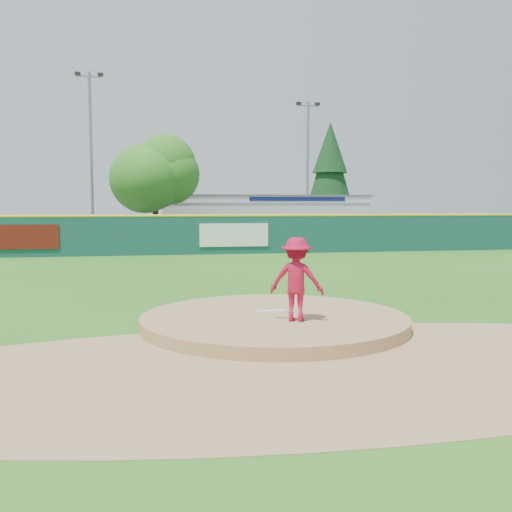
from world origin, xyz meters
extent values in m
plane|color=#286B19|center=(0.00, 0.00, 0.00)|extent=(120.00, 120.00, 0.00)
cylinder|color=#9E774C|center=(0.00, 0.00, 0.00)|extent=(5.50, 5.50, 0.50)
cube|color=white|center=(0.00, 0.30, 0.27)|extent=(0.60, 0.15, 0.04)
cylinder|color=#9E774C|center=(0.00, -3.00, 0.01)|extent=(15.40, 15.40, 0.01)
cube|color=#38383A|center=(0.00, 27.00, 0.01)|extent=(44.00, 16.00, 0.02)
imported|color=#AD0E2F|center=(0.29, -0.67, 1.07)|extent=(1.22, 0.99, 1.64)
imported|color=white|center=(-4.77, 24.36, 0.70)|extent=(4.95, 2.38, 1.36)
cube|color=silver|center=(6.00, 32.00, 1.60)|extent=(15.00, 8.00, 3.20)
cube|color=white|center=(6.00, 27.98, 3.00)|extent=(15.00, 0.06, 0.55)
cube|color=#0F194C|center=(8.00, 27.94, 3.00)|extent=(7.00, 0.03, 0.28)
cube|color=#59595B|center=(6.00, 32.00, 3.25)|extent=(15.20, 8.20, 0.12)
cube|color=#5F150D|center=(-8.61, 17.92, 1.00)|extent=(3.60, 0.04, 1.20)
cube|color=white|center=(1.90, 17.92, 1.00)|extent=(3.60, 0.04, 1.20)
cube|color=#14413D|center=(0.00, 18.00, 1.00)|extent=(40.00, 0.10, 2.00)
cylinder|color=yellow|center=(0.00, 18.00, 2.00)|extent=(40.00, 0.14, 0.14)
cylinder|color=#382314|center=(-2.00, 25.00, 1.30)|extent=(0.36, 0.36, 2.60)
sphere|color=#387F23|center=(-2.00, 25.00, 4.56)|extent=(5.60, 5.60, 5.60)
cylinder|color=#382314|center=(13.00, 36.00, 0.80)|extent=(0.40, 0.40, 1.60)
cone|color=#113A16|center=(13.00, 36.00, 5.55)|extent=(4.40, 4.40, 7.90)
cylinder|color=gray|center=(-6.00, 27.00, 5.50)|extent=(0.20, 0.20, 11.00)
cube|color=gray|center=(-6.00, 27.00, 10.70)|extent=(1.60, 0.10, 0.10)
cube|color=black|center=(-6.70, 27.00, 10.85)|extent=(0.35, 0.25, 0.20)
cube|color=black|center=(-5.30, 27.00, 10.85)|extent=(0.35, 0.25, 0.20)
cylinder|color=gray|center=(9.00, 29.00, 5.00)|extent=(0.20, 0.20, 10.00)
cube|color=gray|center=(9.00, 29.00, 9.70)|extent=(1.60, 0.10, 0.10)
cube|color=black|center=(8.30, 29.00, 9.85)|extent=(0.35, 0.25, 0.20)
cube|color=black|center=(9.70, 29.00, 9.85)|extent=(0.35, 0.25, 0.20)
camera|label=1|loc=(-2.56, -11.34, 2.49)|focal=40.00mm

